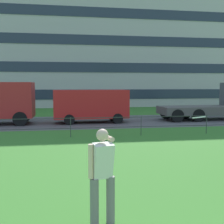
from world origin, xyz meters
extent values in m
cube|color=#565454|center=(0.00, 19.34, 0.00)|extent=(80.00, 7.31, 0.01)
cylinder|color=#333833|center=(-1.78, 13.27, 0.50)|extent=(0.04, 0.04, 1.00)
cylinder|color=#333833|center=(1.78, 13.27, 0.50)|extent=(0.04, 0.04, 1.00)
cylinder|color=#333833|center=(5.35, 13.27, 0.50)|extent=(0.04, 0.04, 1.00)
cylinder|color=#333833|center=(0.00, 13.27, 0.45)|extent=(32.07, 0.03, 0.03)
cylinder|color=#333833|center=(0.00, 13.27, 0.95)|extent=(32.07, 0.03, 0.03)
cylinder|color=slate|center=(-1.52, 4.11, 0.44)|extent=(0.16, 0.16, 0.88)
cylinder|color=slate|center=(-1.21, 4.20, 0.44)|extent=(0.16, 0.16, 0.88)
cube|color=silver|center=(-1.37, 4.15, 1.20)|extent=(0.43, 0.41, 0.66)
sphere|color=beige|center=(-1.37, 4.15, 1.67)|extent=(0.22, 0.22, 0.22)
cylinder|color=beige|center=(-1.26, 4.51, 1.57)|extent=(0.25, 0.62, 0.09)
cylinder|color=beige|center=(-1.59, 4.10, 1.21)|extent=(0.09, 0.09, 0.62)
cylinder|color=white|center=(0.74, 4.71, 1.89)|extent=(0.36, 0.36, 0.07)
cube|color=#B22323|center=(-5.16, 18.87, 1.60)|extent=(2.11, 2.31, 2.30)
cube|color=#283342|center=(-4.27, 18.88, 1.94)|extent=(0.13, 1.84, 0.87)
cylinder|color=black|center=(-4.85, 19.93, 0.45)|extent=(0.90, 0.30, 0.90)
cylinder|color=black|center=(-4.84, 17.82, 0.45)|extent=(0.90, 0.30, 0.90)
cube|color=red|center=(-0.31, 18.80, 1.29)|extent=(5.06, 2.11, 1.90)
cube|color=#283342|center=(1.69, 18.86, 1.62)|extent=(0.17, 1.67, 0.76)
cylinder|color=black|center=(1.36, 19.78, 0.34)|extent=(0.69, 0.26, 0.68)
cylinder|color=black|center=(1.41, 17.92, 0.34)|extent=(0.69, 0.26, 0.68)
cylinder|color=black|center=(-1.84, 19.68, 0.34)|extent=(0.69, 0.26, 0.68)
cylinder|color=black|center=(-1.78, 17.82, 0.34)|extent=(0.69, 0.26, 0.68)
cube|color=#56514C|center=(7.40, 19.06, 0.73)|extent=(5.24, 2.39, 0.56)
cylinder|color=black|center=(7.13, 20.11, 0.45)|extent=(0.91, 0.32, 0.90)
cylinder|color=black|center=(7.16, 18.00, 0.45)|extent=(0.91, 0.32, 0.90)
cylinder|color=black|center=(5.57, 20.09, 0.45)|extent=(0.91, 0.32, 0.90)
cylinder|color=black|center=(5.60, 17.97, 0.45)|extent=(0.91, 0.32, 0.90)
cube|color=#B7B2AD|center=(2.94, 38.45, 9.12)|extent=(38.14, 12.94, 18.25)
cube|color=#283342|center=(2.94, 31.95, 1.52)|extent=(32.04, 0.06, 1.10)
cube|color=#283342|center=(2.94, 31.95, 4.56)|extent=(32.04, 0.06, 1.10)
cube|color=#283342|center=(2.94, 31.95, 7.60)|extent=(32.04, 0.06, 1.10)
cube|color=#283342|center=(2.94, 31.95, 10.65)|extent=(32.04, 0.06, 1.10)
camera|label=1|loc=(-2.01, -0.94, 2.56)|focal=46.47mm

